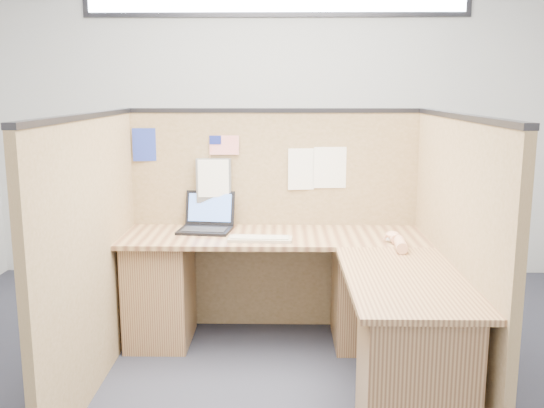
{
  "coord_description": "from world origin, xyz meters",
  "views": [
    {
      "loc": [
        0.05,
        -3.12,
        1.66
      ],
      "look_at": [
        -0.01,
        0.5,
        0.97
      ],
      "focal_mm": 40.0,
      "sensor_mm": 36.0,
      "label": 1
    }
  ],
  "objects_px": {
    "l_desk": "(304,306)",
    "keyboard": "(260,239)",
    "laptop": "(206,221)",
    "mouse": "(393,239)"
  },
  "relations": [
    {
      "from": "laptop",
      "to": "keyboard",
      "type": "distance_m",
      "value": 0.48
    },
    {
      "from": "keyboard",
      "to": "mouse",
      "type": "bearing_deg",
      "value": 1.87
    },
    {
      "from": "l_desk",
      "to": "keyboard",
      "type": "height_order",
      "value": "keyboard"
    },
    {
      "from": "laptop",
      "to": "keyboard",
      "type": "xyz_separation_m",
      "value": [
        0.37,
        -0.3,
        -0.05
      ]
    },
    {
      "from": "laptop",
      "to": "mouse",
      "type": "xyz_separation_m",
      "value": [
        1.19,
        -0.31,
        -0.04
      ]
    },
    {
      "from": "l_desk",
      "to": "mouse",
      "type": "xyz_separation_m",
      "value": [
        0.55,
        0.23,
        0.36
      ]
    },
    {
      "from": "l_desk",
      "to": "mouse",
      "type": "distance_m",
      "value": 0.7
    },
    {
      "from": "l_desk",
      "to": "keyboard",
      "type": "bearing_deg",
      "value": 138.38
    },
    {
      "from": "keyboard",
      "to": "mouse",
      "type": "distance_m",
      "value": 0.82
    },
    {
      "from": "laptop",
      "to": "keyboard",
      "type": "bearing_deg",
      "value": -32.13
    }
  ]
}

